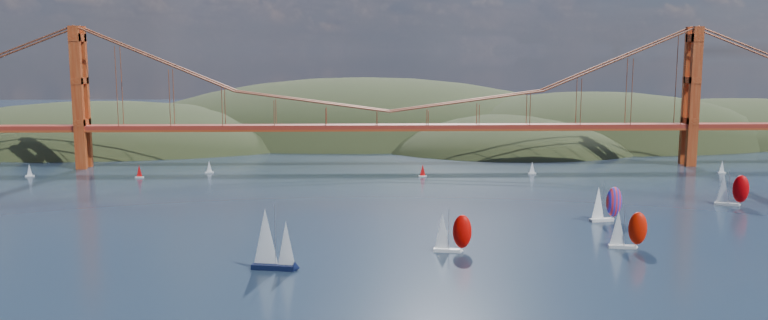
{
  "coord_description": "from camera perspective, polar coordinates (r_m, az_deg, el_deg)",
  "views": [
    {
      "loc": [
        -11.26,
        -113.79,
        45.56
      ],
      "look_at": [
        -4.99,
        90.0,
        15.76
      ],
      "focal_mm": 35.0,
      "sensor_mm": 36.0,
      "label": 1
    }
  ],
  "objects": [
    {
      "name": "headlands",
      "position": [
        400.31,
        6.33,
        -0.07
      ],
      "size": [
        725.0,
        225.0,
        96.0
      ],
      "color": "black",
      "rests_on": "ground"
    },
    {
      "name": "bridge",
      "position": [
        294.25,
        0.09,
        5.72
      ],
      "size": [
        552.0,
        12.0,
        55.0
      ],
      "color": "maroon",
      "rests_on": "ground"
    },
    {
      "name": "sloop_navy",
      "position": [
        159.18,
        -8.56,
        -6.03
      ],
      "size": [
        9.65,
        6.02,
        14.45
      ],
      "rotation": [
        0.0,
        0.0,
        -0.18
      ],
      "color": "black",
      "rests_on": "ground"
    },
    {
      "name": "racer_0",
      "position": [
        171.74,
        5.19,
        -5.48
      ],
      "size": [
        8.84,
        4.35,
        9.94
      ],
      "rotation": [
        0.0,
        0.0,
        -0.16
      ],
      "color": "silver",
      "rests_on": "ground"
    },
    {
      "name": "racer_1",
      "position": [
        183.18,
        18.05,
        -5.0
      ],
      "size": [
        8.77,
        4.36,
        9.87
      ],
      "rotation": [
        0.0,
        0.0,
        -0.16
      ],
      "color": "silver",
      "rests_on": "ground"
    },
    {
      "name": "racer_3",
      "position": [
        244.45,
        24.96,
        -2.02
      ],
      "size": [
        9.46,
        6.14,
        10.57
      ],
      "rotation": [
        0.0,
        0.0,
        -0.35
      ],
      "color": "silver",
      "rests_on": "ground"
    },
    {
      "name": "racer_rwb",
      "position": [
        210.32,
        16.54,
        -3.16
      ],
      "size": [
        9.41,
        5.13,
        10.56
      ],
      "rotation": [
        0.0,
        0.0,
        0.22
      ],
      "color": "silver",
      "rests_on": "ground"
    },
    {
      "name": "distant_boat_1",
      "position": [
        302.05,
        -25.4,
        -0.71
      ],
      "size": [
        3.0,
        2.0,
        4.7
      ],
      "color": "silver",
      "rests_on": "ground"
    },
    {
      "name": "distant_boat_2",
      "position": [
        284.57,
        -18.15,
        -0.82
      ],
      "size": [
        3.0,
        2.0,
        4.7
      ],
      "color": "silver",
      "rests_on": "ground"
    },
    {
      "name": "distant_boat_3",
      "position": [
        288.5,
        -13.18,
        -0.51
      ],
      "size": [
        3.0,
        2.0,
        4.7
      ],
      "color": "silver",
      "rests_on": "ground"
    },
    {
      "name": "distant_boat_4",
      "position": [
        307.82,
        24.35,
        -0.49
      ],
      "size": [
        3.0,
        2.0,
        4.7
      ],
      "color": "silver",
      "rests_on": "ground"
    },
    {
      "name": "distant_boat_8",
      "position": [
        284.22,
        11.22,
        -0.58
      ],
      "size": [
        3.0,
        2.0,
        4.7
      ],
      "color": "silver",
      "rests_on": "ground"
    },
    {
      "name": "distant_boat_9",
      "position": [
        272.84,
        2.96,
        -0.8
      ],
      "size": [
        3.0,
        2.0,
        4.7
      ],
      "color": "silver",
      "rests_on": "ground"
    }
  ]
}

